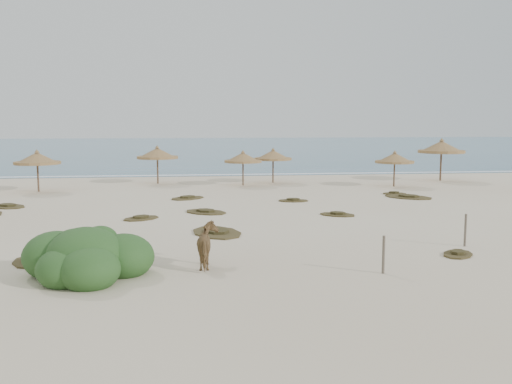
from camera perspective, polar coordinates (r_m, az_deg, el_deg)
ground at (r=21.65m, az=-4.46°, el=-4.90°), size 160.00×160.00×0.00m
ocean at (r=96.26m, az=-6.41°, el=4.46°), size 200.00×100.00×0.01m
foam_line at (r=47.37m, az=-5.83°, el=1.68°), size 70.00×0.60×0.01m
palapa_1 at (r=38.61m, az=-21.04°, el=3.10°), size 3.70×3.70×2.70m
palapa_2 at (r=41.35m, az=-9.84°, el=3.78°), size 3.32×3.32×2.75m
palapa_3 at (r=39.63m, az=-1.31°, el=3.42°), size 3.40×3.40×2.46m
palapa_4 at (r=41.42m, az=1.72°, el=3.66°), size 2.96×2.96×2.54m
palapa_5 at (r=40.11m, az=13.70°, el=3.27°), size 3.50×3.50×2.48m
palapa_6 at (r=44.90m, az=18.06°, el=4.24°), size 4.22×4.22×3.21m
horse at (r=17.74m, az=-4.77°, el=-5.35°), size 0.76×1.63×1.36m
fence_post_near at (r=17.39m, az=12.63°, el=-6.13°), size 0.09×0.09×1.14m
fence_post_far at (r=21.91m, az=20.20°, el=-3.60°), size 0.11×0.11×1.18m
bush at (r=17.26m, az=-16.58°, el=-6.39°), size 3.83×3.37×1.71m
scrub_2 at (r=26.80m, az=-11.43°, el=-2.56°), size 2.12×2.02×0.16m
scrub_3 at (r=28.17m, az=-5.06°, el=-1.97°), size 2.68×2.60×0.16m
scrub_4 at (r=27.59m, az=8.16°, el=-2.21°), size 2.06×1.88×0.16m
scrub_5 at (r=34.69m, az=15.00°, el=-0.46°), size 3.34×3.33×0.16m
scrub_6 at (r=32.62m, az=-23.60°, el=-1.29°), size 2.65×2.59×0.16m
scrub_7 at (r=32.10m, az=3.74°, el=-0.83°), size 1.82×1.31×0.16m
scrub_9 at (r=23.04m, az=-3.94°, el=-4.02°), size 2.58×3.24×0.16m
scrub_10 at (r=36.12m, az=13.65°, el=-0.12°), size 1.52×1.06×0.16m
scrub_11 at (r=19.71m, az=-21.46°, el=-6.44°), size 1.69×2.13×0.16m
scrub_12 at (r=20.50m, az=19.53°, el=-5.84°), size 1.62×1.71×0.16m
scrub_13 at (r=33.29m, az=-6.87°, el=-0.58°), size 2.55×2.43×0.16m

